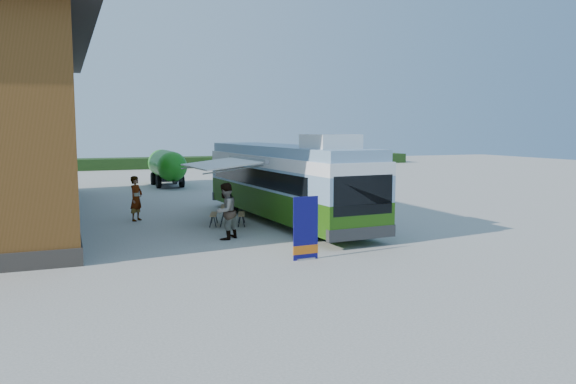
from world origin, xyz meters
name	(u,v)px	position (x,y,z in m)	size (l,w,h in m)	color
ground	(303,247)	(0.00, 0.00, 0.00)	(100.00, 100.00, 0.00)	#BCB7AD
hedge	(225,161)	(8.00, 38.00, 0.50)	(40.00, 3.00, 1.00)	#264419
bus	(286,180)	(1.28, 4.73, 1.67)	(3.12, 11.51, 3.50)	#326010
awning	(225,159)	(-1.13, 4.87, 2.56)	(2.52, 3.81, 0.48)	white
banner	(306,234)	(-0.60, -1.55, 0.74)	(0.78, 0.21, 1.80)	#0D0B5B
picnic_table	(227,211)	(-1.09, 4.80, 0.56)	(1.59, 1.50, 0.74)	#AF8152
person_a	(136,198)	(-4.20, 7.19, 0.90)	(0.66, 0.43, 1.81)	#999999
person_b	(225,211)	(-1.90, 2.16, 0.95)	(0.92, 0.72, 1.89)	#999999
slurry_tanker	(167,166)	(-0.68, 20.73, 1.33)	(1.88, 6.24, 2.30)	#1C7D16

